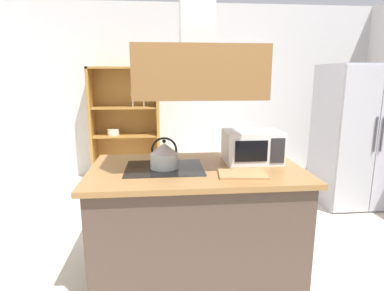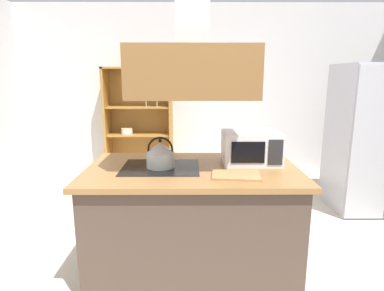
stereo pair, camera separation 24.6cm
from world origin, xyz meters
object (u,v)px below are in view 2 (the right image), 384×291
object	(u,v)px
refrigerator	(374,139)
kettle	(160,155)
dish_cabinet	(140,130)
microwave	(251,148)
cutting_board	(236,175)

from	to	relation	value
refrigerator	kettle	size ratio (longest dim) A/B	7.18
dish_cabinet	microwave	world-z (taller)	dish_cabinet
refrigerator	dish_cabinet	bearing A→B (deg)	156.19
microwave	kettle	bearing A→B (deg)	-169.78
dish_cabinet	kettle	world-z (taller)	dish_cabinet
refrigerator	kettle	distance (m)	2.76
dish_cabinet	cutting_board	size ratio (longest dim) A/B	5.10
refrigerator	dish_cabinet	size ratio (longest dim) A/B	1.00
dish_cabinet	refrigerator	bearing A→B (deg)	-23.81
kettle	microwave	distance (m)	0.74
dish_cabinet	microwave	bearing A→B (deg)	-62.44
dish_cabinet	cutting_board	xyz separation A→B (m)	(1.14, -2.87, 0.14)
cutting_board	dish_cabinet	bearing A→B (deg)	111.61
refrigerator	microwave	world-z (taller)	refrigerator
kettle	cutting_board	bearing A→B (deg)	-22.33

